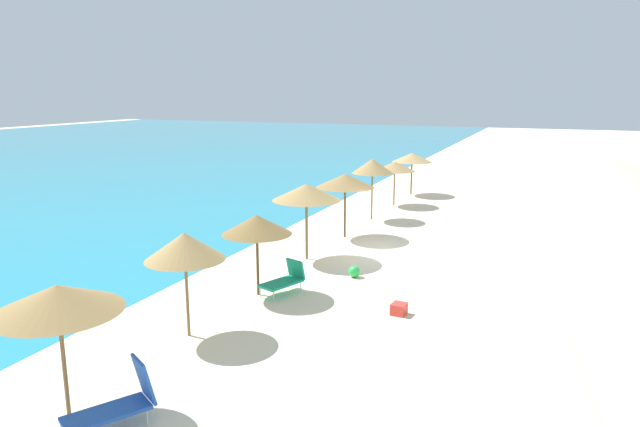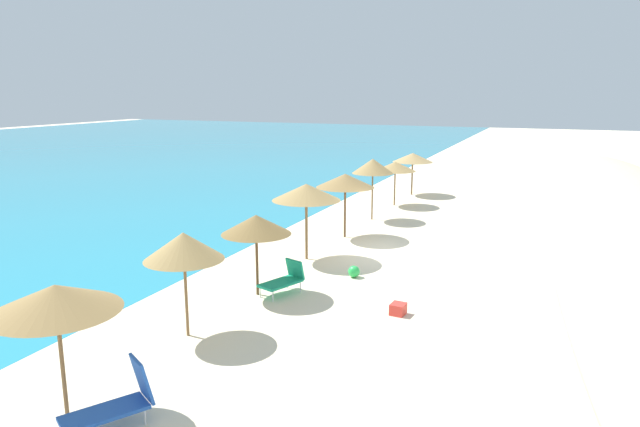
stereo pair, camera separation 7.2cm
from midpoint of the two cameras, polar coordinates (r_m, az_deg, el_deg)
ground_plane at (r=22.26m, az=6.50°, el=-4.02°), size 160.00×160.00×0.00m
beach_umbrella_0 at (r=11.63m, az=-24.49°, el=-7.63°), size 2.35×2.35×2.70m
beach_umbrella_1 at (r=14.69m, az=-13.18°, el=-3.17°), size 2.00×2.00×2.72m
beach_umbrella_2 at (r=17.37m, az=-6.21°, el=-1.10°), size 2.11×2.11×2.50m
beach_umbrella_3 at (r=20.95m, az=-1.27°, el=2.11°), size 2.51×2.51×2.83m
beach_umbrella_4 at (r=24.21m, az=2.59°, el=3.25°), size 2.46×2.46×2.73m
beach_umbrella_5 at (r=27.68m, az=5.31°, el=4.68°), size 1.98×1.98×2.95m
beach_umbrella_6 at (r=31.38m, az=7.51°, el=4.63°), size 2.20×2.20×2.38m
beach_umbrella_7 at (r=34.79m, az=9.20°, el=5.47°), size 2.38×2.38×2.50m
lounge_chair_0 at (r=17.88m, az=-3.41°, el=-6.49°), size 1.56×1.13×0.99m
lounge_chair_1 at (r=11.87m, az=-19.24°, el=-17.13°), size 1.72×1.39×1.23m
beach_ball at (r=19.45m, az=3.48°, el=-5.74°), size 0.40×0.40×0.40m
cooler_box at (r=16.49m, az=7.84°, el=-9.32°), size 0.47×0.43×0.32m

